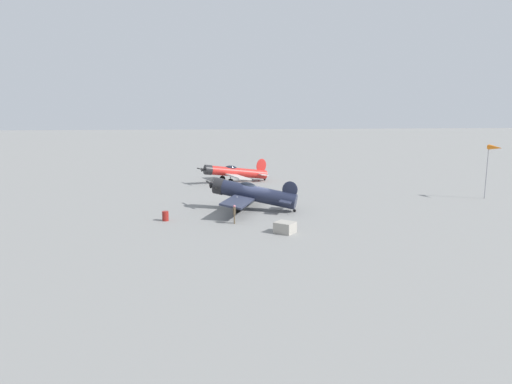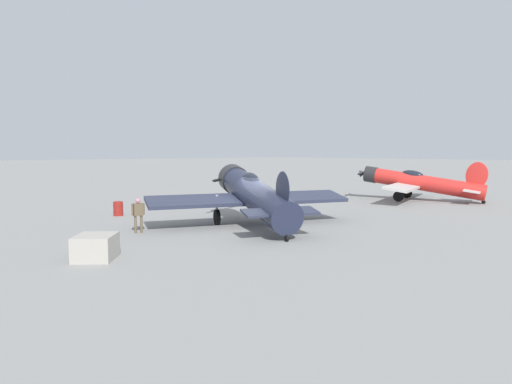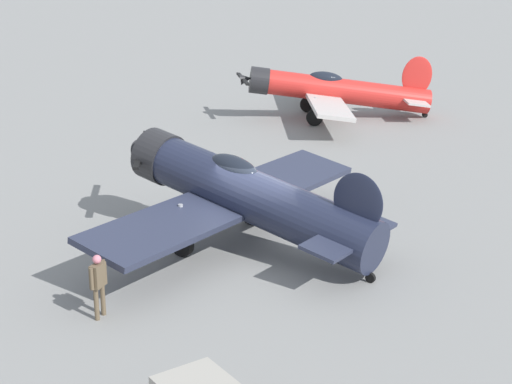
% 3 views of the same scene
% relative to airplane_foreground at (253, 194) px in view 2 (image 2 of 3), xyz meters
% --- Properties ---
extents(ground_plane, '(400.00, 400.00, 0.00)m').
position_rel_airplane_foreground_xyz_m(ground_plane, '(-0.18, -0.46, -1.65)').
color(ground_plane, gray).
extents(airplane_foreground, '(10.67, 8.93, 3.10)m').
position_rel_airplane_foreground_xyz_m(airplane_foreground, '(0.00, 0.00, 0.00)').
color(airplane_foreground, '#1E2338').
rests_on(airplane_foreground, ground_plane).
extents(airplane_mid_apron, '(10.46, 9.81, 3.17)m').
position_rel_airplane_foreground_xyz_m(airplane_mid_apron, '(17.52, 0.43, -0.23)').
color(airplane_mid_apron, red).
rests_on(airplane_mid_apron, ground_plane).
extents(ground_crew_mechanic, '(0.64, 0.27, 1.64)m').
position_rel_airplane_foreground_xyz_m(ground_crew_mechanic, '(-5.38, 2.06, -0.66)').
color(ground_crew_mechanic, brown).
rests_on(ground_crew_mechanic, ground_plane).
extents(equipment_crate, '(1.96, 1.98, 0.89)m').
position_rel_airplane_foreground_xyz_m(equipment_crate, '(-8.95, -1.73, -1.21)').
color(equipment_crate, '#9E998E').
rests_on(equipment_crate, ground_plane).
extents(fuel_drum, '(0.60, 0.60, 0.85)m').
position_rel_airplane_foreground_xyz_m(fuel_drum, '(-3.65, 8.08, -1.23)').
color(fuel_drum, maroon).
rests_on(fuel_drum, ground_plane).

